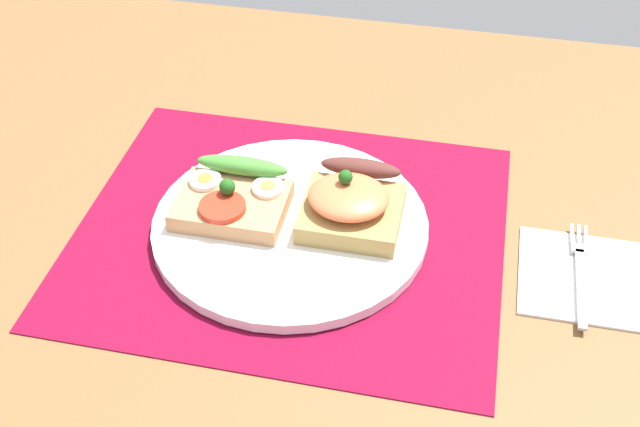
{
  "coord_description": "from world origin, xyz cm",
  "views": [
    {
      "loc": [
        15.28,
        -57.82,
        54.58
      ],
      "look_at": [
        3.0,
        0.0,
        2.94
      ],
      "focal_mm": 45.72,
      "sensor_mm": 36.0,
      "label": 1
    }
  ],
  "objects_px": {
    "plate": "(290,225)",
    "sandwich_egg_tomato": "(232,199)",
    "sandwich_salmon": "(351,203)",
    "napkin": "(583,276)",
    "fork": "(580,270)"
  },
  "relations": [
    {
      "from": "sandwich_egg_tomato",
      "to": "sandwich_salmon",
      "type": "height_order",
      "value": "sandwich_salmon"
    },
    {
      "from": "napkin",
      "to": "plate",
      "type": "bearing_deg",
      "value": 178.65
    },
    {
      "from": "plate",
      "to": "fork",
      "type": "relative_size",
      "value": 1.98
    },
    {
      "from": "plate",
      "to": "fork",
      "type": "bearing_deg",
      "value": -0.81
    },
    {
      "from": "plate",
      "to": "sandwich_egg_tomato",
      "type": "height_order",
      "value": "sandwich_egg_tomato"
    },
    {
      "from": "sandwich_salmon",
      "to": "fork",
      "type": "bearing_deg",
      "value": -5.08
    },
    {
      "from": "sandwich_egg_tomato",
      "to": "napkin",
      "type": "xyz_separation_m",
      "value": [
        0.34,
        -0.01,
        -0.03
      ]
    },
    {
      "from": "sandwich_egg_tomato",
      "to": "fork",
      "type": "bearing_deg",
      "value": -1.39
    },
    {
      "from": "plate",
      "to": "sandwich_egg_tomato",
      "type": "bearing_deg",
      "value": 175.89
    },
    {
      "from": "sandwich_egg_tomato",
      "to": "sandwich_salmon",
      "type": "distance_m",
      "value": 0.12
    },
    {
      "from": "plate",
      "to": "napkin",
      "type": "bearing_deg",
      "value": -1.35
    },
    {
      "from": "sandwich_salmon",
      "to": "napkin",
      "type": "distance_m",
      "value": 0.23
    },
    {
      "from": "plate",
      "to": "sandwich_egg_tomato",
      "type": "xyz_separation_m",
      "value": [
        -0.06,
        0.0,
        0.02
      ]
    },
    {
      "from": "sandwich_salmon",
      "to": "sandwich_egg_tomato",
      "type": "bearing_deg",
      "value": -174.4
    },
    {
      "from": "sandwich_salmon",
      "to": "napkin",
      "type": "xyz_separation_m",
      "value": [
        0.22,
        -0.02,
        -0.03
      ]
    }
  ]
}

